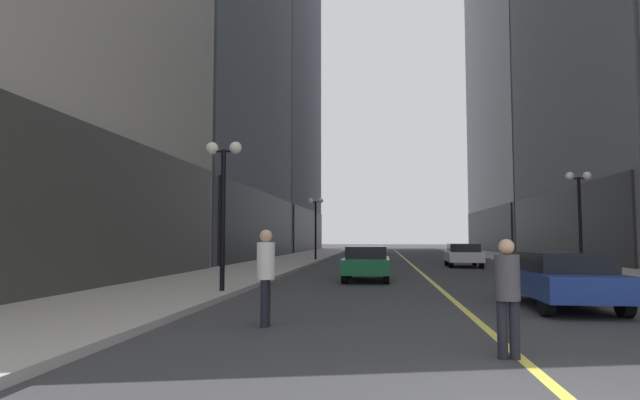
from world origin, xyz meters
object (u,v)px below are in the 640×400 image
car_blue (560,277)px  street_lamp_left_near (223,182)px  car_white (463,254)px  pedestrian_with_orange_bag (507,289)px  street_lamp_left_far (316,215)px  street_lamp_right_mid (579,199)px  car_green (367,262)px  pedestrian_in_white_shirt (266,269)px

car_blue → street_lamp_left_near: bearing=169.7°
street_lamp_left_near → car_white: bearing=60.9°
car_white → pedestrian_with_orange_bag: bearing=-97.1°
street_lamp_left_far → street_lamp_right_mid: same height
car_white → street_lamp_left_far: street_lamp_left_far is taller
street_lamp_left_near → street_lamp_right_mid: bearing=33.6°
car_white → pedestrian_with_orange_bag: pedestrian_with_orange_bag is taller
street_lamp_left_near → car_green: bearing=56.6°
pedestrian_with_orange_bag → car_green: bearing=99.7°
car_white → pedestrian_in_white_shirt: size_ratio=2.33×
car_blue → pedestrian_in_white_shirt: bearing=-151.6°
car_green → street_lamp_left_near: 7.62m
car_blue → street_lamp_left_far: 25.37m
pedestrian_in_white_shirt → street_lamp_left_near: bearing=115.1°
car_white → street_lamp_left_near: 19.03m
street_lamp_right_mid → car_green: bearing=-164.2°
street_lamp_left_far → car_blue: bearing=-69.8°
car_blue → car_green: same height
street_lamp_left_far → pedestrian_in_white_shirt: bearing=-85.0°
car_blue → pedestrian_with_orange_bag: (-2.50, -5.68, 0.23)m
car_white → car_blue: bearing=-91.4°
street_lamp_right_mid → car_white: bearing=114.4°
pedestrian_in_white_shirt → street_lamp_right_mid: (10.44, 13.54, 2.20)m
street_lamp_left_far → car_white: bearing=-31.5°
street_lamp_left_near → street_lamp_left_far: 22.10m
pedestrian_with_orange_bag → street_lamp_left_far: 30.10m
car_white → street_lamp_left_far: (-9.19, 5.62, 2.54)m
car_blue → street_lamp_left_far: street_lamp_left_far is taller
car_white → pedestrian_in_white_shirt: (-6.83, -21.51, 0.34)m
street_lamp_left_near → street_lamp_right_mid: size_ratio=1.00×
car_blue → car_green: 8.97m
pedestrian_in_white_shirt → car_blue: bearing=28.4°
car_white → pedestrian_in_white_shirt: bearing=-107.6°
car_blue → street_lamp_left_far: size_ratio=1.02×
pedestrian_in_white_shirt → street_lamp_right_mid: size_ratio=0.41×
pedestrian_with_orange_bag → pedestrian_in_white_shirt: 4.47m
car_green → pedestrian_in_white_shirt: pedestrian_in_white_shirt is taller
pedestrian_with_orange_bag → street_lamp_right_mid: size_ratio=0.37×
street_lamp_right_mid → street_lamp_left_near: bearing=-146.4°
car_white → pedestrian_in_white_shirt: pedestrian_in_white_shirt is taller
car_blue → car_white: size_ratio=1.08×
car_green → car_blue: bearing=-57.8°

